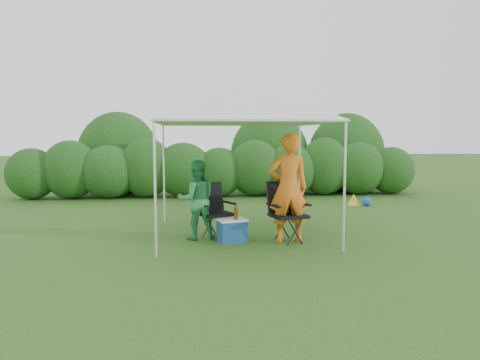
{
  "coord_description": "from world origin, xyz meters",
  "views": [
    {
      "loc": [
        -1.04,
        -8.2,
        1.9
      ],
      "look_at": [
        -0.03,
        0.4,
        1.05
      ],
      "focal_mm": 35.0,
      "sensor_mm": 36.0,
      "label": 1
    }
  ],
  "objects": [
    {
      "name": "ground",
      "position": [
        0.0,
        0.0,
        0.0
      ],
      "size": [
        70.0,
        70.0,
        0.0
      ],
      "primitive_type": "plane",
      "color": "#35601E"
    },
    {
      "name": "man",
      "position": [
        0.75,
        -0.23,
        0.96
      ],
      "size": [
        0.7,
        0.46,
        1.92
      ],
      "primitive_type": "imported",
      "rotation": [
        0.0,
        0.0,
        3.15
      ],
      "color": "orange",
      "rests_on": "ground"
    },
    {
      "name": "lawn_toy",
      "position": [
        3.53,
        3.76,
        0.14
      ],
      "size": [
        0.58,
        0.49,
        0.29
      ],
      "color": "yellow",
      "rests_on": "ground"
    },
    {
      "name": "canopy",
      "position": [
        0.0,
        0.5,
        2.46
      ],
      "size": [
        3.1,
        3.1,
        2.83
      ],
      "color": "silver",
      "rests_on": "ground"
    },
    {
      "name": "chair_right",
      "position": [
        0.74,
        -0.12,
        0.6
      ],
      "size": [
        0.76,
        0.72,
        1.06
      ],
      "rotation": [
        0.0,
        0.0,
        0.26
      ],
      "color": "black",
      "rests_on": "ground"
    },
    {
      "name": "cooler",
      "position": [
        -0.23,
        -0.14,
        0.21
      ],
      "size": [
        0.57,
        0.47,
        0.41
      ],
      "rotation": [
        0.0,
        0.0,
        0.25
      ],
      "color": "navy",
      "rests_on": "ground"
    },
    {
      "name": "bottle",
      "position": [
        -0.17,
        -0.18,
        0.54
      ],
      "size": [
        0.07,
        0.07,
        0.26
      ],
      "primitive_type": "cylinder",
      "color": "#592D0C",
      "rests_on": "cooler"
    },
    {
      "name": "woman",
      "position": [
        -0.84,
        0.21,
        0.72
      ],
      "size": [
        0.76,
        0.62,
        1.43
      ],
      "primitive_type": "imported",
      "rotation": [
        0.0,
        0.0,
        3.26
      ],
      "color": "#2F904E",
      "rests_on": "ground"
    },
    {
      "name": "chair_left",
      "position": [
        -0.53,
        0.34,
        0.57
      ],
      "size": [
        0.76,
        0.74,
        1.0
      ],
      "rotation": [
        0.0,
        0.0,
        0.45
      ],
      "color": "black",
      "rests_on": "ground"
    },
    {
      "name": "hedge",
      "position": [
        0.0,
        6.0,
        0.82
      ],
      "size": [
        12.49,
        1.53,
        1.8
      ],
      "color": "#215219",
      "rests_on": "ground"
    }
  ]
}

